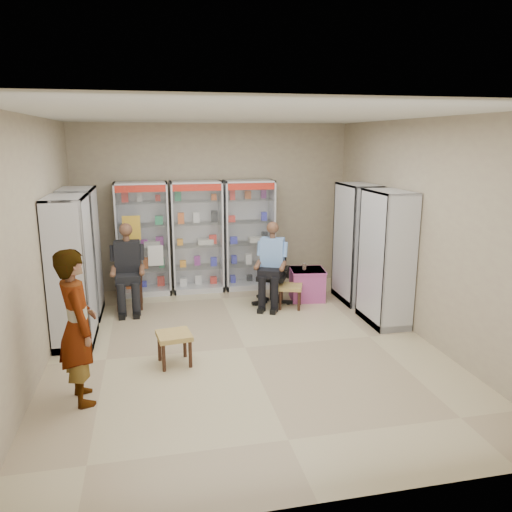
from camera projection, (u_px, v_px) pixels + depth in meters
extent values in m
plane|color=tan|center=(245.00, 347.00, 6.68)|extent=(6.00, 6.00, 0.00)
cube|color=tan|center=(214.00, 207.00, 9.19)|extent=(5.00, 0.02, 3.00)
cube|color=tan|center=(324.00, 319.00, 3.48)|extent=(5.00, 0.02, 3.00)
cube|color=tan|center=(34.00, 246.00, 5.83)|extent=(0.02, 6.00, 3.00)
cube|color=tan|center=(423.00, 230.00, 6.84)|extent=(0.02, 6.00, 3.00)
cube|color=silver|center=(244.00, 115.00, 5.99)|extent=(5.00, 6.00, 0.02)
cube|color=#A2A5A9|center=(143.00, 239.00, 8.78)|extent=(0.90, 0.50, 2.00)
cube|color=#ABADB2|center=(197.00, 237.00, 8.98)|extent=(0.90, 0.50, 2.00)
cube|color=#B3B6BA|center=(249.00, 235.00, 9.17)|extent=(0.90, 0.50, 2.00)
cube|color=silver|center=(356.00, 243.00, 8.43)|extent=(0.90, 0.50, 2.00)
cube|color=#B3B6BB|center=(386.00, 258.00, 7.38)|extent=(0.90, 0.50, 2.00)
cube|color=silver|center=(81.00, 253.00, 7.71)|extent=(0.90, 0.50, 2.00)
cube|color=#B2B3BA|center=(71.00, 271.00, 6.66)|extent=(0.90, 0.50, 2.00)
cube|color=black|center=(129.00, 280.00, 8.16)|extent=(0.42, 0.42, 0.94)
cube|color=black|center=(272.00, 274.00, 8.36)|extent=(0.75, 0.75, 1.04)
cube|color=#A0406A|center=(307.00, 284.00, 8.63)|extent=(0.62, 0.60, 0.53)
cylinder|color=#512806|center=(304.00, 266.00, 8.56)|extent=(0.07, 0.07, 0.11)
cube|color=#A98447|center=(290.00, 296.00, 8.23)|extent=(0.49, 0.49, 0.38)
cube|color=#996B40|center=(175.00, 349.00, 6.15)|extent=(0.45, 0.45, 0.40)
imported|color=#9B9B9D|center=(77.00, 327.00, 5.16)|extent=(0.56, 0.70, 1.66)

